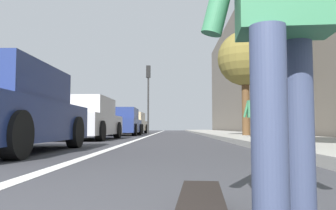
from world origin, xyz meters
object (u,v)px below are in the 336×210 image
object	(u,v)px
skateboard	(201,200)
parked_car_near	(5,110)
traffic_light	(148,87)
pedestrian_distant	(253,114)
skater_person	(284,7)
parked_car_mid	(87,119)
parked_car_far	(121,122)
street_tree_mid	(245,59)
parked_car_end	(132,123)

from	to	relation	value
skateboard	parked_car_near	size ratio (longest dim) A/B	0.20
traffic_light	pedestrian_distant	world-z (taller)	traffic_light
skateboard	skater_person	distance (m)	0.92
parked_car_mid	pedestrian_distant	bearing A→B (deg)	-100.46
parked_car_far	street_tree_mid	bearing A→B (deg)	-133.58
parked_car_end	pedestrian_distant	bearing A→B (deg)	-157.27
parked_car_near	traffic_light	size ratio (longest dim) A/B	0.94
skateboard	parked_car_mid	distance (m)	10.68
skater_person	parked_car_far	size ratio (longest dim) A/B	0.38
pedestrian_distant	parked_car_end	bearing A→B (deg)	22.73
traffic_light	pedestrian_distant	distance (m)	12.12
street_tree_mid	parked_car_near	bearing A→B (deg)	141.29
parked_car_far	street_tree_mid	xyz separation A→B (m)	(-5.33, -5.60, 2.35)
parked_car_near	parked_car_mid	size ratio (longest dim) A/B	0.97
street_tree_mid	pedestrian_distant	world-z (taller)	street_tree_mid
parked_car_mid	traffic_light	size ratio (longest dim) A/B	0.97
street_tree_mid	pedestrian_distant	xyz separation A→B (m)	(-1.99, 0.20, -2.20)
skateboard	traffic_light	size ratio (longest dim) A/B	0.19
skateboard	skater_person	world-z (taller)	skater_person
parked_car_mid	traffic_light	xyz separation A→B (m)	(10.09, -1.42, 2.41)
parked_car_far	pedestrian_distant	xyz separation A→B (m)	(-7.32, -5.40, 0.15)
pedestrian_distant	parked_car_far	bearing A→B (deg)	36.43
parked_car_near	parked_car_end	world-z (taller)	parked_car_end
parked_car_near	parked_car_end	bearing A→B (deg)	0.18
parked_car_mid	traffic_light	distance (m)	10.47
traffic_light	street_tree_mid	world-z (taller)	traffic_light
skateboard	pedestrian_distant	size ratio (longest dim) A/B	0.57
traffic_light	pedestrian_distant	size ratio (longest dim) A/B	3.04
parked_car_near	street_tree_mid	xyz separation A→B (m)	(7.05, -5.65, 2.34)
skater_person	parked_car_mid	bearing A→B (deg)	18.94
skateboard	traffic_light	distance (m)	20.57
parked_car_far	parked_car_end	bearing A→B (deg)	1.06
parked_car_far	pedestrian_distant	distance (m)	9.10
parked_car_end	pedestrian_distant	world-z (taller)	parked_car_end
parked_car_near	parked_car_far	bearing A→B (deg)	-0.23
skater_person	street_tree_mid	distance (m)	11.70
parked_car_near	traffic_light	distance (m)	16.41
pedestrian_distant	traffic_light	bearing A→B (deg)	20.78
parked_car_near	street_tree_mid	size ratio (longest dim) A/B	1.03
skater_person	traffic_light	world-z (taller)	traffic_light
parked_car_mid	parked_car_end	distance (m)	12.11
skater_person	parked_car_end	size ratio (longest dim) A/B	0.39
parked_car_near	parked_car_mid	world-z (taller)	parked_car_near
parked_car_far	pedestrian_distant	bearing A→B (deg)	-143.57
skateboard	skater_person	bearing A→B (deg)	-113.28
parked_car_near	street_tree_mid	bearing A→B (deg)	-38.71
parked_car_end	parked_car_mid	bearing A→B (deg)	179.36
parked_car_end	traffic_light	distance (m)	3.39
parked_car_far	traffic_light	world-z (taller)	traffic_light
skateboard	street_tree_mid	distance (m)	11.81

